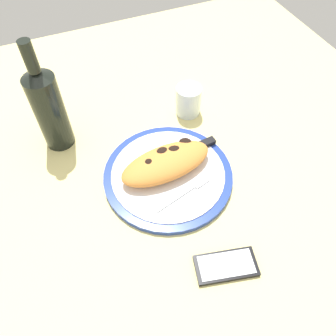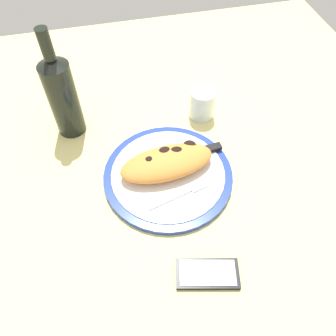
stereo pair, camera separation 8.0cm
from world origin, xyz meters
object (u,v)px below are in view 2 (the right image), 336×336
water_glass (202,105)px  calzone (166,163)px  knife (193,154)px  smartphone (208,274)px  plate (168,175)px  fork (183,193)px  wine_bottle (62,95)px

water_glass → calzone: bearing=-128.6°
knife → smartphone: 30.42cm
plate → calzone: bearing=93.3°
smartphone → calzone: bearing=94.7°
smartphone → water_glass: 46.97cm
calzone → water_glass: bearing=51.4°
calzone → smartphone: size_ratio=1.71×
calzone → water_glass: size_ratio=2.78×
plate → calzone: 3.63cm
knife → fork: bearing=-116.4°
calzone → wine_bottle: (-21.95, 21.06, 7.77)cm
smartphone → wine_bottle: wine_bottle is taller
fork → knife: size_ratio=0.67×
plate → smartphone: plate is taller
plate → water_glass: (14.41, 19.46, 2.83)cm
plate → calzone: size_ratio=1.34×
knife → water_glass: (6.99, 15.33, 1.41)cm
calzone → smartphone: 27.47cm
plate → fork: bearing=-72.8°
plate → knife: 8.61cm
calzone → wine_bottle: size_ratio=0.79×
calzone → smartphone: bearing=-85.3°
wine_bottle → calzone: bearing=-43.8°
fork → wine_bottle: size_ratio=0.51×
fork → water_glass: size_ratio=1.78×
fork → wine_bottle: 39.05cm
wine_bottle → fork: bearing=-50.3°
smartphone → wine_bottle: size_ratio=0.47×
calzone → fork: 8.58cm
knife → smartphone: bearing=-99.9°
fork → water_glass: (12.35, 26.11, 1.71)cm
smartphone → water_glass: size_ratio=1.63×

